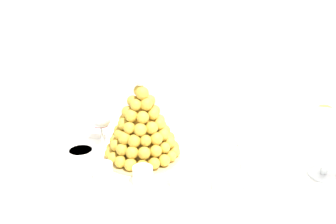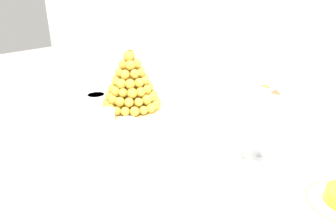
% 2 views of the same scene
% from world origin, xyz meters
% --- Properties ---
extents(buffet_table, '(1.48, 0.89, 0.76)m').
position_xyz_m(buffet_table, '(0.00, 0.00, 0.65)').
color(buffet_table, brown).
rests_on(buffet_table, ground_plane).
extents(serving_tray, '(0.59, 0.36, 0.02)m').
position_xyz_m(serving_tray, '(-0.22, 0.08, 0.77)').
color(serving_tray, white).
rests_on(serving_tray, buffet_table).
extents(croquembouche, '(0.25, 0.25, 0.27)m').
position_xyz_m(croquembouche, '(-0.25, 0.12, 0.88)').
color(croquembouche, tan).
rests_on(croquembouche, serving_tray).
extents(dessert_cup_left, '(0.05, 0.05, 0.06)m').
position_xyz_m(dessert_cup_left, '(-0.45, -0.03, 0.79)').
color(dessert_cup_left, silver).
rests_on(dessert_cup_left, serving_tray).
extents(dessert_cup_mid_left, '(0.06, 0.06, 0.06)m').
position_xyz_m(dessert_cup_mid_left, '(-0.34, -0.03, 0.79)').
color(dessert_cup_mid_left, silver).
rests_on(dessert_cup_mid_left, serving_tray).
extents(dessert_cup_centre, '(0.06, 0.06, 0.05)m').
position_xyz_m(dessert_cup_centre, '(-0.22, -0.04, 0.79)').
color(dessert_cup_centre, silver).
rests_on(dessert_cup_centre, serving_tray).
extents(dessert_cup_mid_right, '(0.06, 0.06, 0.05)m').
position_xyz_m(dessert_cup_mid_right, '(-0.11, -0.04, 0.79)').
color(dessert_cup_mid_right, silver).
rests_on(dessert_cup_mid_right, serving_tray).
extents(dessert_cup_right, '(0.05, 0.05, 0.06)m').
position_xyz_m(dessert_cup_right, '(-0.00, -0.03, 0.80)').
color(dessert_cup_right, silver).
rests_on(dessert_cup_right, serving_tray).
extents(creme_brulee_ramekin, '(0.08, 0.08, 0.03)m').
position_xyz_m(creme_brulee_ramekin, '(-0.45, 0.10, 0.78)').
color(creme_brulee_ramekin, white).
rests_on(creme_brulee_ramekin, serving_tray).
extents(macaron_goblet, '(0.15, 0.15, 0.22)m').
position_xyz_m(macaron_goblet, '(0.31, 0.09, 0.89)').
color(macaron_goblet, white).
rests_on(macaron_goblet, buffet_table).
extents(wine_glass, '(0.07, 0.07, 0.15)m').
position_xyz_m(wine_glass, '(-0.40, 0.18, 0.87)').
color(wine_glass, silver).
rests_on(wine_glass, buffet_table).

